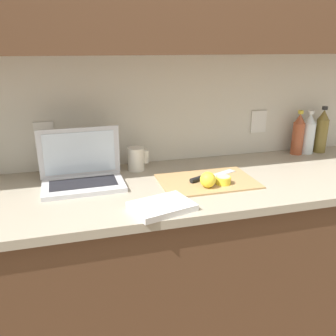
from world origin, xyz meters
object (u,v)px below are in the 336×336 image
Objects in this scene: laptop at (82,172)px; cutting_board at (207,181)px; bottle_oil_tall at (308,134)px; measuring_cup at (136,159)px; lemon_half_cut at (223,180)px; knife at (206,177)px; lemon_whole_beside at (208,180)px; bottle_green_soda at (322,132)px; bottle_water_clear at (298,134)px.

cutting_board is (0.54, -0.13, -0.05)m from laptop.
bottle_oil_tall reaches higher than laptop.
measuring_cup is at bearing 22.93° from laptop.
laptop is 5.39× the size of lemon_half_cut.
laptop reaches higher than cutting_board.
lemon_whole_beside reaches higher than knife.
laptop is 1.25m from bottle_oil_tall.
lemon_whole_beside is 0.26× the size of bottle_green_soda.
knife is 0.36m from measuring_cup.
bottle_green_soda reaches higher than cutting_board.
measuring_cup is (-0.25, 0.32, 0.01)m from lemon_whole_beside.
bottle_green_soda is (1.32, 0.15, 0.06)m from laptop.
knife is 0.09m from lemon_half_cut.
bottle_water_clear is (0.59, 0.33, 0.09)m from lemon_half_cut.
bottle_oil_tall is at bearing 180.00° from bottle_green_soda.
knife is at bearing 124.16° from lemon_half_cut.
bottle_oil_tall reaches higher than cutting_board.
lemon_whole_beside is at bearing -129.00° from knife.
knife is 3.92× the size of lemon_half_cut.
measuring_cup is (-0.27, 0.24, 0.05)m from cutting_board.
lemon_whole_beside reaches higher than lemon_half_cut.
laptop is 0.29m from measuring_cup.
bottle_green_soda is 2.31× the size of measuring_cup.
cutting_board is 1.63× the size of knife.
bottle_oil_tall is at bearing 26.68° from lemon_half_cut.
lemon_half_cut is (0.59, -0.18, -0.03)m from laptop.
bottle_water_clear is at bearing 5.52° from laptop.
bottle_green_soda is (0.82, 0.35, 0.08)m from lemon_whole_beside.
lemon_whole_beside is at bearing -154.63° from bottle_oil_tall.
bottle_water_clear is at bearing 29.19° from lemon_half_cut.
knife is 1.07× the size of bottle_oil_tall.
bottle_green_soda is 1.08× the size of bottle_oil_tall.
bottle_oil_tall is at bearing 5.15° from laptop.
measuring_cup is at bearing 127.44° from lemon_whole_beside.
lemon_whole_beside is 0.40m from measuring_cup.
lemon_whole_beside is 0.75m from bottle_water_clear.
measuring_cup is (-0.91, -0.03, -0.06)m from bottle_water_clear.
knife is 0.75m from bottle_oil_tall.
bottle_oil_tall is (0.70, 0.25, 0.09)m from knife.
lemon_half_cut reaches higher than cutting_board.
bottle_water_clear reaches higher than bottle_oil_tall.
knife is 2.29× the size of measuring_cup.
lemon_half_cut is at bearing 13.48° from lemon_whole_beside.
measuring_cup is at bearing -178.43° from bottle_oil_tall.
bottle_water_clear is (0.67, 0.35, 0.07)m from lemon_whole_beside.
lemon_half_cut is 0.68m from bottle_water_clear.
measuring_cup is (-0.98, -0.03, -0.05)m from bottle_oil_tall.
bottle_oil_tall is at bearing 1.57° from measuring_cup.
laptop is 1.45× the size of bottle_water_clear.
cutting_board is 0.08m from lemon_half_cut.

